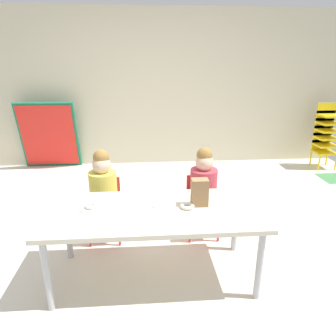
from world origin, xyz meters
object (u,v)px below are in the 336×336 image
(seated_child_middle_seat, at_px, (203,184))
(folded_activity_table, at_px, (49,136))
(seated_child_near_camera, at_px, (103,187))
(kid_chair_yellow_stack, at_px, (326,133))
(paper_plate_center_table, at_px, (163,204))
(donut_powdered_on_plate, at_px, (91,206))
(paper_bag_brown, at_px, (200,192))
(paper_plate_near_edge, at_px, (91,208))
(craft_table, at_px, (154,216))
(donut_powdered_loose, at_px, (187,206))

(seated_child_middle_seat, relative_size, folded_activity_table, 0.84)
(seated_child_near_camera, relative_size, seated_child_middle_seat, 1.00)
(seated_child_middle_seat, bearing_deg, kid_chair_yellow_stack, 39.49)
(paper_plate_center_table, bearing_deg, folded_activity_table, 121.12)
(folded_activity_table, relative_size, paper_plate_center_table, 6.04)
(seated_child_near_camera, xyz_separation_m, donut_powdered_on_plate, (-0.02, -0.54, 0.07))
(paper_bag_brown, xyz_separation_m, donut_powdered_on_plate, (-0.85, 0.01, -0.09))
(paper_plate_near_edge, height_order, paper_plate_center_table, same)
(craft_table, height_order, kid_chair_yellow_stack, kid_chair_yellow_stack)
(donut_powdered_loose, bearing_deg, craft_table, -177.02)
(folded_activity_table, xyz_separation_m, donut_powdered_on_plate, (1.10, -2.77, 0.09))
(seated_child_near_camera, xyz_separation_m, paper_plate_near_edge, (-0.02, -0.54, 0.06))
(kid_chair_yellow_stack, bearing_deg, paper_bag_brown, -135.06)
(folded_activity_table, xyz_separation_m, paper_bag_brown, (1.95, -2.78, 0.18))
(donut_powdered_on_plate, height_order, donut_powdered_loose, donut_powdered_on_plate)
(seated_child_middle_seat, height_order, paper_plate_center_table, seated_child_middle_seat)
(paper_plate_near_edge, height_order, donut_powdered_loose, donut_powdered_loose)
(paper_plate_near_edge, distance_m, donut_powdered_on_plate, 0.02)
(paper_plate_near_edge, bearing_deg, folded_activity_table, 111.66)
(craft_table, relative_size, donut_powdered_on_plate, 16.70)
(folded_activity_table, bearing_deg, paper_plate_near_edge, -68.34)
(paper_bag_brown, distance_m, paper_plate_near_edge, 0.85)
(paper_plate_near_edge, bearing_deg, seated_child_near_camera, 87.47)
(seated_child_middle_seat, distance_m, folded_activity_table, 3.05)
(craft_table, bearing_deg, seated_child_middle_seat, 50.27)
(seated_child_near_camera, height_order, paper_plate_near_edge, seated_child_near_camera)
(kid_chair_yellow_stack, height_order, paper_plate_near_edge, kid_chair_yellow_stack)
(craft_table, xyz_separation_m, paper_bag_brown, (0.36, 0.05, 0.16))
(craft_table, bearing_deg, donut_powdered_loose, 2.98)
(kid_chair_yellow_stack, xyz_separation_m, donut_powdered_loose, (-2.60, -2.53, 0.04))
(donut_powdered_loose, bearing_deg, donut_powdered_on_plate, 176.32)
(paper_plate_near_edge, xyz_separation_m, donut_powdered_on_plate, (0.00, 0.00, 0.02))
(folded_activity_table, height_order, donut_powdered_loose, folded_activity_table)
(paper_bag_brown, bearing_deg, donut_powdered_on_plate, 179.54)
(craft_table, height_order, seated_child_near_camera, seated_child_near_camera)
(paper_bag_brown, relative_size, donut_powdered_loose, 1.96)
(craft_table, distance_m, seated_child_middle_seat, 0.78)
(seated_child_middle_seat, bearing_deg, paper_bag_brown, -104.04)
(kid_chair_yellow_stack, xyz_separation_m, folded_activity_table, (-4.44, 0.29, -0.04))
(donut_powdered_loose, bearing_deg, paper_plate_near_edge, 176.32)
(seated_child_near_camera, distance_m, donut_powdered_on_plate, 0.55)
(seated_child_near_camera, distance_m, seated_child_middle_seat, 0.96)
(seated_child_middle_seat, bearing_deg, craft_table, -129.73)
(kid_chair_yellow_stack, relative_size, paper_plate_center_table, 5.78)
(seated_child_near_camera, relative_size, donut_powdered_on_plate, 9.19)
(seated_child_near_camera, height_order, paper_plate_center_table, seated_child_near_camera)
(seated_child_near_camera, bearing_deg, folded_activity_table, 116.75)
(folded_activity_table, distance_m, paper_plate_near_edge, 2.99)
(seated_child_near_camera, relative_size, donut_powdered_loose, 8.18)
(paper_plate_near_edge, bearing_deg, seated_child_middle_seat, 28.80)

